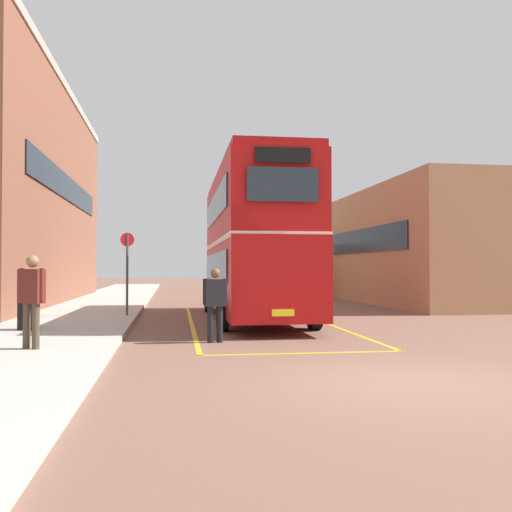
# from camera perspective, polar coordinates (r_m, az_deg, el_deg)

# --- Properties ---
(ground_plane) EXTENTS (135.60, 135.60, 0.00)m
(ground_plane) POSITION_cam_1_polar(r_m,az_deg,el_deg) (22.54, 0.12, -5.44)
(ground_plane) COLOR brown
(sidewalk_left) EXTENTS (4.00, 57.60, 0.14)m
(sidewalk_left) POSITION_cam_1_polar(r_m,az_deg,el_deg) (24.86, -15.79, -4.84)
(sidewalk_left) COLOR #B2ADA3
(sidewalk_left) RESTS_ON ground
(depot_building_right) EXTENTS (8.22, 14.39, 5.34)m
(depot_building_right) POSITION_cam_1_polar(r_m,az_deg,el_deg) (28.72, 18.27, 0.87)
(depot_building_right) COLOR #AD7A56
(depot_building_right) RESTS_ON ground
(double_decker_bus) EXTENTS (2.83, 10.50, 4.75)m
(double_decker_bus) POSITION_cam_1_polar(r_m,az_deg,el_deg) (18.13, -0.34, 1.47)
(double_decker_bus) COLOR black
(double_decker_bus) RESTS_ON ground
(single_deck_bus) EXTENTS (2.93, 8.15, 3.02)m
(single_deck_bus) POSITION_cam_1_polar(r_m,az_deg,el_deg) (35.47, 2.52, -1.24)
(single_deck_bus) COLOR black
(single_deck_bus) RESTS_ON ground
(pedestrian_boarding) EXTENTS (0.55, 0.29, 1.66)m
(pedestrian_boarding) POSITION_cam_1_polar(r_m,az_deg,el_deg) (12.58, -4.17, -4.45)
(pedestrian_boarding) COLOR black
(pedestrian_boarding) RESTS_ON ground
(pedestrian_waiting_near) EXTENTS (0.54, 0.45, 1.77)m
(pedestrian_waiting_near) POSITION_cam_1_polar(r_m,az_deg,el_deg) (11.43, -21.85, -3.61)
(pedestrian_waiting_near) COLOR #473828
(pedestrian_waiting_near) RESTS_ON sidewalk_left
(litter_bin) EXTENTS (0.53, 0.53, 0.96)m
(litter_bin) POSITION_cam_1_polar(r_m,az_deg,el_deg) (14.99, -22.15, -5.11)
(litter_bin) COLOR black
(litter_bin) RESTS_ON sidewalk_left
(bus_stop_sign) EXTENTS (0.43, 0.13, 2.65)m
(bus_stop_sign) POSITION_cam_1_polar(r_m,az_deg,el_deg) (18.45, -12.96, -0.95)
(bus_stop_sign) COLOR #4C4C51
(bus_stop_sign) RESTS_ON sidewalk_left
(bay_marking_yellow) EXTENTS (4.24, 12.51, 0.01)m
(bay_marking_yellow) POSITION_cam_1_polar(r_m,az_deg,el_deg) (16.29, 0.61, -7.06)
(bay_marking_yellow) COLOR gold
(bay_marking_yellow) RESTS_ON ground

